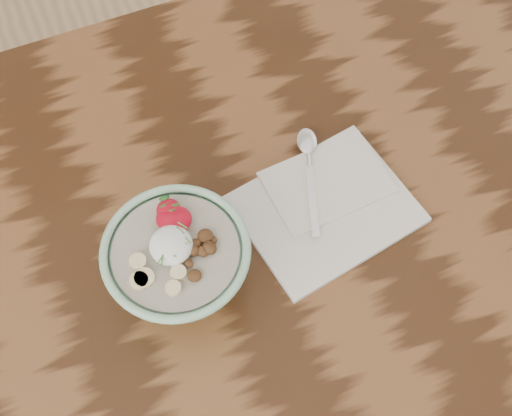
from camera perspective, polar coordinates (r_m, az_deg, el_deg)
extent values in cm
cube|color=#361D0D|center=(101.56, -2.10, -2.80)|extent=(160.00, 90.00, 4.00)
cylinder|color=#4C2D19|center=(173.47, 16.63, 10.58)|extent=(7.00, 7.00, 71.00)
cylinder|color=#96CAA5|center=(96.89, -5.91, -5.79)|extent=(8.23, 8.23, 1.18)
torus|color=#96CAA5|center=(88.11, -6.48, -3.43)|extent=(18.72, 18.72, 1.08)
cylinder|color=#B4AB95|center=(88.65, -6.44, -3.58)|extent=(15.88, 15.88, 0.98)
ellipsoid|color=white|center=(87.45, -6.82, -2.98)|extent=(5.38, 5.38, 2.96)
ellipsoid|color=#AD071A|center=(89.23, -6.99, -0.91)|extent=(3.20, 3.52, 1.76)
cone|color=#286623|center=(89.64, -7.31, -0.07)|extent=(1.40, 1.03, 1.52)
ellipsoid|color=#AD071A|center=(88.86, -6.36, -1.30)|extent=(3.02, 3.32, 1.66)
cone|color=#286623|center=(89.22, -6.67, -0.49)|extent=(1.40, 1.03, 1.52)
ellipsoid|color=#AD071A|center=(89.16, -6.14, -0.85)|extent=(3.08, 3.39, 1.69)
cone|color=#286623|center=(89.55, -6.46, -0.03)|extent=(1.40, 1.03, 1.52)
ellipsoid|color=#AD071A|center=(89.78, -6.96, -0.24)|extent=(3.18, 3.50, 1.75)
cone|color=#286623|center=(90.20, -7.28, 0.60)|extent=(1.40, 1.03, 1.52)
cylinder|color=beige|center=(86.81, -9.33, -5.75)|extent=(2.28, 2.28, 0.70)
cylinder|color=beige|center=(85.88, -6.63, -6.39)|extent=(1.96, 1.96, 0.70)
cylinder|color=beige|center=(86.57, -6.22, -5.16)|extent=(2.00, 2.00, 0.70)
cylinder|color=beige|center=(86.84, -8.91, -5.55)|extent=(2.51, 2.51, 0.70)
cylinder|color=beige|center=(87.81, -9.42, -4.25)|extent=(2.13, 2.13, 0.70)
ellipsoid|color=#543018|center=(87.81, -4.87, -2.86)|extent=(1.65, 1.47, 1.16)
ellipsoid|color=#543018|center=(87.27, -4.23, -3.45)|extent=(2.07, 2.03, 1.02)
ellipsoid|color=#543018|center=(86.90, -5.39, -4.44)|extent=(1.30, 1.41, 0.92)
ellipsoid|color=#543018|center=(87.28, -3.73, -3.18)|extent=(2.22, 2.41, 1.52)
ellipsoid|color=#543018|center=(87.38, -5.07, -3.40)|extent=(2.27, 2.25, 1.30)
ellipsoid|color=#543018|center=(86.02, -4.95, -5.40)|extent=(2.27, 2.27, 0.97)
ellipsoid|color=#543018|center=(87.98, -3.50, -2.57)|extent=(1.24, 1.31, 0.64)
ellipsoid|color=#543018|center=(88.00, -4.08, -2.23)|extent=(2.16, 2.14, 1.05)
cylinder|color=#448438|center=(86.45, -6.72, -2.86)|extent=(1.11, 1.38, 0.24)
cylinder|color=#448438|center=(86.28, -5.78, -2.89)|extent=(0.45, 1.04, 0.22)
cylinder|color=#448438|center=(85.84, -6.82, -3.75)|extent=(1.19, 0.99, 0.23)
cylinder|color=#448438|center=(85.82, -7.60, -4.00)|extent=(1.37, 1.10, 0.23)
cylinder|color=#448438|center=(86.52, -5.53, -2.49)|extent=(0.70, 1.49, 0.23)
cylinder|color=#448438|center=(86.39, -6.11, -2.80)|extent=(1.62, 0.95, 0.24)
cylinder|color=#448438|center=(85.74, -7.52, -4.09)|extent=(0.88, 1.67, 0.24)
cylinder|color=#448438|center=(86.36, -5.79, -2.77)|extent=(1.22, 1.08, 0.23)
cylinder|color=#448438|center=(86.08, -6.36, -3.30)|extent=(0.53, 1.25, 0.22)
cylinder|color=#448438|center=(86.89, -6.64, -2.23)|extent=(1.11, 0.83, 0.22)
cylinder|color=#448438|center=(86.25, -7.37, -3.31)|extent=(1.20, 1.06, 0.23)
cylinder|color=#448438|center=(87.39, -5.86, -1.40)|extent=(0.97, 1.37, 0.23)
cylinder|color=#448438|center=(87.13, -6.07, -1.78)|extent=(0.70, 1.39, 0.23)
cube|color=silver|center=(101.63, 5.60, -0.09)|extent=(26.07, 22.42, 0.89)
cube|color=silver|center=(102.96, 5.70, 2.06)|extent=(17.70, 12.70, 0.54)
cube|color=silver|center=(100.73, 4.55, 0.52)|extent=(4.82, 11.09, 0.35)
cylinder|color=silver|center=(104.15, 4.21, 4.03)|extent=(1.64, 3.03, 0.69)
ellipsoid|color=silver|center=(105.57, 4.08, 5.38)|extent=(4.37, 5.29, 0.94)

